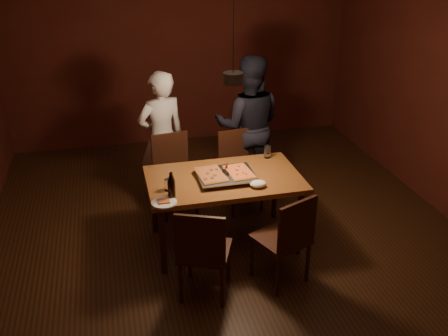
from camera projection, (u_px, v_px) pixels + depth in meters
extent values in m
plane|color=#371E0F|center=(232.00, 244.00, 5.16)|extent=(6.00, 6.00, 0.00)
plane|color=#4E1A12|center=(180.00, 48.00, 7.19)|extent=(5.00, 0.00, 5.00)
cube|color=brown|center=(224.00, 180.00, 4.88)|extent=(1.50, 0.90, 0.05)
cylinder|color=#38190F|center=(163.00, 241.00, 4.58)|extent=(0.06, 0.06, 0.70)
cylinder|color=#38190F|center=(300.00, 223.00, 4.86)|extent=(0.06, 0.06, 0.70)
cylinder|color=#38190F|center=(154.00, 203.00, 5.23)|extent=(0.06, 0.06, 0.70)
cylinder|color=#38190F|center=(275.00, 189.00, 5.51)|extent=(0.06, 0.06, 0.70)
cube|color=#38190F|center=(176.00, 178.00, 5.58)|extent=(0.48, 0.48, 0.04)
cube|color=#38190F|center=(170.00, 152.00, 5.64)|extent=(0.42, 0.09, 0.45)
cube|color=#38190F|center=(241.00, 173.00, 5.68)|extent=(0.48, 0.48, 0.04)
cube|color=#38190F|center=(235.00, 148.00, 5.74)|extent=(0.42, 0.09, 0.45)
cube|color=#38190F|center=(205.00, 251.00, 4.29)|extent=(0.55, 0.55, 0.04)
cube|color=#38190F|center=(200.00, 240.00, 4.02)|extent=(0.40, 0.19, 0.45)
cube|color=#38190F|center=(281.00, 239.00, 4.47)|extent=(0.55, 0.55, 0.04)
cube|color=#38190F|center=(297.00, 225.00, 4.23)|extent=(0.40, 0.19, 0.45)
cube|color=silver|center=(226.00, 176.00, 4.83)|extent=(0.58, 0.49, 0.05)
cube|color=maroon|center=(211.00, 174.00, 4.80)|extent=(0.28, 0.41, 0.02)
cube|color=gold|center=(239.00, 172.00, 4.85)|extent=(0.26, 0.38, 0.02)
cylinder|color=black|center=(171.00, 190.00, 4.46)|extent=(0.07, 0.07, 0.16)
cone|color=black|center=(171.00, 177.00, 4.40)|extent=(0.07, 0.07, 0.09)
cylinder|color=black|center=(172.00, 188.00, 4.51)|extent=(0.06, 0.06, 0.15)
cone|color=black|center=(171.00, 177.00, 4.46)|extent=(0.06, 0.06, 0.08)
cylinder|color=silver|center=(168.00, 185.00, 4.61)|extent=(0.07, 0.07, 0.11)
cylinder|color=silver|center=(267.00, 152.00, 5.27)|extent=(0.07, 0.07, 0.14)
cylinder|color=white|center=(164.00, 203.00, 4.40)|extent=(0.23, 0.23, 0.02)
cube|color=gold|center=(164.00, 201.00, 4.39)|extent=(0.10, 0.08, 0.01)
ellipsoid|color=white|center=(258.00, 184.00, 4.67)|extent=(0.16, 0.12, 0.07)
imported|color=silver|center=(162.00, 137.00, 5.74)|extent=(0.66, 0.53, 1.56)
imported|color=black|center=(248.00, 126.00, 5.92)|extent=(0.96, 0.83, 1.68)
cylinder|color=black|center=(233.00, 78.00, 4.41)|extent=(0.18, 0.18, 0.10)
cylinder|color=black|center=(234.00, 14.00, 4.17)|extent=(0.01, 0.01, 1.00)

